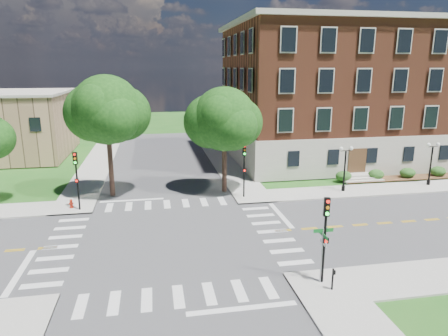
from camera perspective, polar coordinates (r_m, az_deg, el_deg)
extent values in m
plane|color=#1E5818|center=(28.00, -7.54, -10.02)|extent=(160.00, 160.00, 0.00)
cube|color=#3D3D3F|center=(28.00, -7.54, -10.01)|extent=(90.00, 12.00, 0.01)
cube|color=#3D3D3F|center=(27.99, -7.54, -10.00)|extent=(12.00, 90.00, 0.01)
cube|color=#9E9B93|center=(42.54, 24.53, -2.60)|extent=(34.00, 3.50, 0.12)
cube|color=#9E9B93|center=(50.60, -0.08, 1.25)|extent=(3.50, 34.00, 0.12)
cube|color=#9E9B93|center=(50.32, -17.73, 0.49)|extent=(3.50, 34.00, 0.12)
cube|color=silver|center=(32.24, 8.10, -6.69)|extent=(0.40, 5.50, 0.00)
cube|color=#ADA699|center=(54.46, 17.24, 3.86)|extent=(30.00, 20.00, 4.20)
cube|color=brown|center=(53.68, 17.88, 12.28)|extent=(29.55, 19.70, 11.80)
cube|color=#ADA699|center=(53.89, 18.40, 18.81)|extent=(30.60, 20.60, 0.50)
cube|color=#472D19|center=(44.00, 18.48, 0.87)|extent=(2.00, 0.10, 2.80)
cylinder|color=#2F1F17|center=(37.07, -15.83, -0.29)|extent=(0.44, 0.44, 4.73)
sphere|color=#12390F|center=(36.15, -16.41, 7.98)|extent=(6.01, 6.01, 6.01)
cylinder|color=#2F1F17|center=(36.99, 0.05, -0.45)|extent=(0.44, 0.44, 3.88)
sphere|color=#12390F|center=(36.07, 0.05, 7.01)|extent=(5.79, 5.79, 5.79)
cylinder|color=black|center=(22.30, 14.07, -11.22)|extent=(0.14, 0.14, 3.80)
cube|color=black|center=(21.40, 14.46, -5.40)|extent=(0.37, 0.30, 1.00)
cylinder|color=red|center=(21.18, 14.66, -4.67)|extent=(0.19, 0.10, 0.18)
cylinder|color=orange|center=(21.29, 14.60, -5.51)|extent=(0.19, 0.10, 0.18)
cylinder|color=#19E533|center=(21.40, 14.54, -6.34)|extent=(0.19, 0.10, 0.18)
cube|color=black|center=(21.91, 14.36, -9.99)|extent=(0.32, 0.20, 0.30)
cylinder|color=black|center=(35.45, 2.88, -1.19)|extent=(0.14, 0.14, 3.80)
cube|color=black|center=(34.89, 2.93, 2.61)|extent=(0.37, 0.30, 1.00)
cylinder|color=red|center=(34.70, 2.98, 3.10)|extent=(0.19, 0.10, 0.18)
cylinder|color=orange|center=(34.76, 2.98, 2.57)|extent=(0.19, 0.10, 0.18)
cylinder|color=#19E533|center=(34.83, 2.97, 2.04)|extent=(0.19, 0.10, 0.18)
cube|color=black|center=(35.12, 2.96, -0.32)|extent=(0.32, 0.20, 0.30)
cylinder|color=black|center=(34.32, -20.16, -2.59)|extent=(0.14, 0.14, 3.80)
cube|color=black|center=(33.74, -20.50, 1.31)|extent=(0.36, 0.28, 1.00)
cylinder|color=red|center=(33.54, -20.59, 1.81)|extent=(0.19, 0.08, 0.18)
cylinder|color=orange|center=(33.61, -20.54, 1.26)|extent=(0.19, 0.08, 0.18)
cylinder|color=#19E533|center=(33.68, -20.49, 0.72)|extent=(0.19, 0.08, 0.18)
cube|color=black|center=(33.99, -20.29, -1.71)|extent=(0.32, 0.18, 0.30)
cylinder|color=black|center=(39.21, 16.66, -2.78)|extent=(0.32, 0.32, 0.50)
cylinder|color=black|center=(38.77, 16.83, -0.44)|extent=(0.16, 0.16, 3.80)
cube|color=black|center=(38.34, 17.04, 2.38)|extent=(1.00, 0.06, 0.06)
sphere|color=white|center=(38.08, 16.39, 2.65)|extent=(0.36, 0.36, 0.36)
sphere|color=white|center=(38.53, 17.72, 2.69)|extent=(0.36, 0.36, 0.36)
cylinder|color=black|center=(44.35, 27.16, -1.82)|extent=(0.32, 0.32, 0.50)
cylinder|color=black|center=(43.97, 27.40, 0.25)|extent=(0.16, 0.16, 3.80)
cube|color=black|center=(43.59, 27.70, 2.73)|extent=(1.00, 0.06, 0.06)
sphere|color=white|center=(43.25, 27.20, 2.98)|extent=(0.36, 0.36, 0.36)
sphere|color=white|center=(43.86, 28.24, 3.00)|extent=(0.36, 0.36, 0.36)
cylinder|color=gray|center=(22.40, 13.79, -12.08)|extent=(0.07, 0.07, 3.10)
cube|color=#0C6421|center=(21.81, 14.01, -8.65)|extent=(1.10, 0.03, 0.20)
cube|color=#0C6421|center=(21.90, 13.97, -9.26)|extent=(0.03, 1.10, 0.20)
cube|color=silver|center=(22.10, 14.02, -10.31)|extent=(0.03, 0.75, 0.25)
cylinder|color=black|center=(22.29, 15.25, -15.07)|extent=(0.10, 0.10, 1.20)
cube|color=black|center=(21.99, 15.46, -14.19)|extent=(0.14, 0.08, 0.22)
cylinder|color=#B3210D|center=(35.52, -20.94, -5.24)|extent=(0.32, 0.32, 0.10)
cylinder|color=#B3210D|center=(35.44, -20.98, -4.86)|extent=(0.22, 0.22, 0.60)
sphere|color=#B3210D|center=(35.34, -21.02, -4.36)|extent=(0.24, 0.24, 0.24)
cylinder|color=#B3210D|center=(35.41, -20.99, -4.74)|extent=(0.35, 0.12, 0.12)
cylinder|color=#B3210D|center=(35.41, -20.99, -4.74)|extent=(0.12, 0.35, 0.12)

